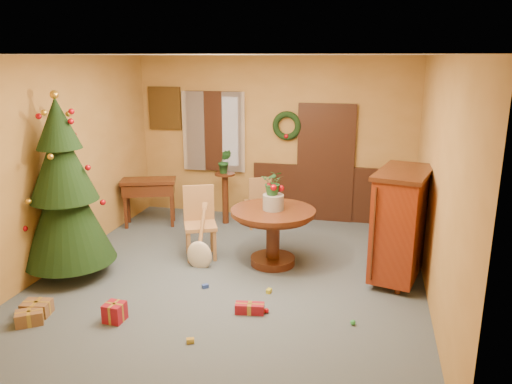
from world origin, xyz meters
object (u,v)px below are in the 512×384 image
(dining_table, at_px, (273,226))
(writing_desk, at_px, (149,191))
(christmas_tree, at_px, (64,192))
(sideboard, at_px, (401,222))
(chair_near, at_px, (200,219))

(dining_table, xyz_separation_m, writing_desk, (-2.44, 1.21, 0.05))
(christmas_tree, bearing_deg, sideboard, 11.72)
(chair_near, distance_m, sideboard, 2.84)
(chair_near, bearing_deg, sideboard, -3.48)
(christmas_tree, height_order, writing_desk, christmas_tree)
(dining_table, distance_m, chair_near, 1.12)
(chair_near, xyz_separation_m, sideboard, (2.83, -0.17, 0.23))
(dining_table, height_order, sideboard, sideboard)
(sideboard, bearing_deg, dining_table, 177.14)
(chair_near, xyz_separation_m, writing_desk, (-1.33, 1.12, 0.06))
(chair_near, relative_size, sideboard, 0.71)
(writing_desk, bearing_deg, christmas_tree, -93.76)
(christmas_tree, distance_m, writing_desk, 2.26)
(dining_table, distance_m, christmas_tree, 2.83)
(dining_table, bearing_deg, chair_near, 175.58)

